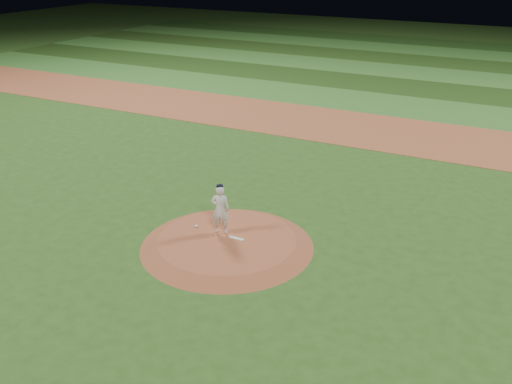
% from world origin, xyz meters
% --- Properties ---
extents(ground, '(120.00, 120.00, 0.00)m').
position_xyz_m(ground, '(0.00, 0.00, 0.00)').
color(ground, '#2C561B').
rests_on(ground, ground).
extents(infield_dirt_band, '(70.00, 6.00, 0.02)m').
position_xyz_m(infield_dirt_band, '(0.00, 14.00, 0.01)').
color(infield_dirt_band, '#A05431').
rests_on(infield_dirt_band, ground).
extents(outfield_stripe_0, '(70.00, 5.00, 0.02)m').
position_xyz_m(outfield_stripe_0, '(0.00, 19.50, 0.01)').
color(outfield_stripe_0, '#36752A').
rests_on(outfield_stripe_0, ground).
extents(outfield_stripe_1, '(70.00, 5.00, 0.02)m').
position_xyz_m(outfield_stripe_1, '(0.00, 24.50, 0.01)').
color(outfield_stripe_1, '#214516').
rests_on(outfield_stripe_1, ground).
extents(outfield_stripe_2, '(70.00, 5.00, 0.02)m').
position_xyz_m(outfield_stripe_2, '(0.00, 29.50, 0.01)').
color(outfield_stripe_2, '#3A7B2C').
rests_on(outfield_stripe_2, ground).
extents(outfield_stripe_3, '(70.00, 5.00, 0.02)m').
position_xyz_m(outfield_stripe_3, '(0.00, 34.50, 0.01)').
color(outfield_stripe_3, '#254A17').
rests_on(outfield_stripe_3, ground).
extents(outfield_stripe_4, '(70.00, 5.00, 0.02)m').
position_xyz_m(outfield_stripe_4, '(0.00, 39.50, 0.01)').
color(outfield_stripe_4, '#397A2C').
rests_on(outfield_stripe_4, ground).
extents(outfield_stripe_5, '(70.00, 5.00, 0.02)m').
position_xyz_m(outfield_stripe_5, '(0.00, 44.50, 0.01)').
color(outfield_stripe_5, '#214A18').
rests_on(outfield_stripe_5, ground).
extents(pitchers_mound, '(5.50, 5.50, 0.25)m').
position_xyz_m(pitchers_mound, '(0.00, 0.00, 0.12)').
color(pitchers_mound, '#A25332').
rests_on(pitchers_mound, ground).
extents(pitching_rubber, '(0.52, 0.14, 0.03)m').
position_xyz_m(pitching_rubber, '(0.25, 0.15, 0.26)').
color(pitching_rubber, silver).
rests_on(pitching_rubber, pitchers_mound).
extents(rosin_bag, '(0.12, 0.12, 0.07)m').
position_xyz_m(rosin_bag, '(-1.32, 0.26, 0.28)').
color(rosin_bag, silver).
rests_on(rosin_bag, pitchers_mound).
extents(pitcher_on_mound, '(0.70, 0.58, 1.70)m').
position_xyz_m(pitcher_on_mound, '(-0.40, 0.29, 1.09)').
color(pitcher_on_mound, white).
rests_on(pitcher_on_mound, pitchers_mound).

